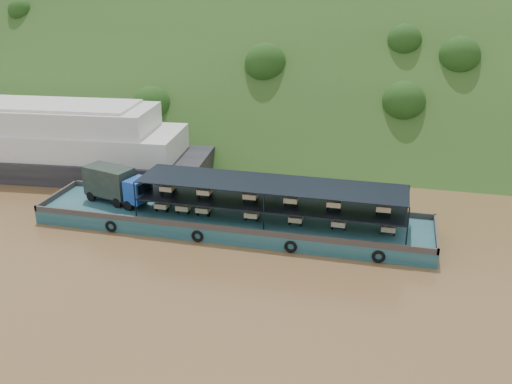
# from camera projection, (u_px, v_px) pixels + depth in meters

# --- Properties ---
(ground) EXTENTS (160.00, 160.00, 0.00)m
(ground) POSITION_uv_depth(u_px,v_px,m) (270.00, 242.00, 48.26)
(ground) COLOR brown
(ground) RESTS_ON ground
(hillside) EXTENTS (140.00, 39.60, 39.60)m
(hillside) POSITION_uv_depth(u_px,v_px,m) (326.00, 132.00, 80.78)
(hillside) COLOR #203D16
(hillside) RESTS_ON ground
(cargo_barge) EXTENTS (35.00, 7.18, 4.54)m
(cargo_barge) POSITION_uv_depth(u_px,v_px,m) (223.00, 215.00, 50.73)
(cargo_barge) COLOR #15434C
(cargo_barge) RESTS_ON ground
(passenger_ferry) EXTENTS (39.87, 13.55, 7.92)m
(passenger_ferry) POSITION_uv_depth(u_px,v_px,m) (35.00, 142.00, 64.14)
(passenger_ferry) COLOR black
(passenger_ferry) RESTS_ON ground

